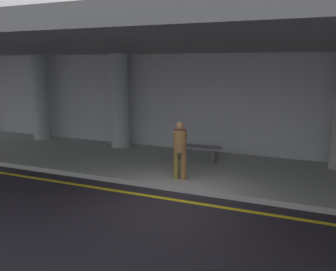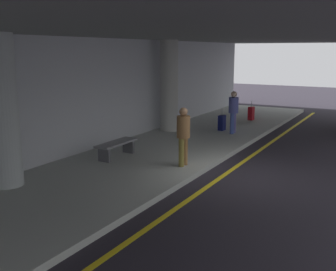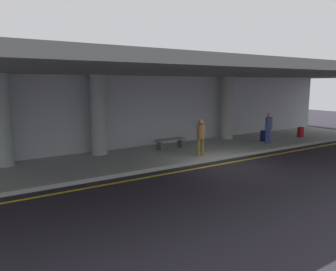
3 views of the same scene
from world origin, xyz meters
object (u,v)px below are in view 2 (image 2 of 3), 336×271
support_column_center (3,112)px  suitcase_upright_secondary (222,123)px  support_column_right_mid (169,86)px  person_waiting_for_ride (233,109)px  traveler_with_luggage (183,133)px  bench_metal (117,146)px  suitcase_upright_primary (251,113)px

support_column_center → suitcase_upright_secondary: support_column_center is taller
support_column_right_mid → person_waiting_for_ride: bearing=-73.8°
support_column_right_mid → person_waiting_for_ride: support_column_right_mid is taller
support_column_center → traveler_with_luggage: size_ratio=2.17×
support_column_center → support_column_right_mid: (8.00, 0.00, 0.00)m
support_column_right_mid → support_column_center: bearing=180.0°
bench_metal → suitcase_upright_secondary: bearing=-11.7°
traveler_with_luggage → suitcase_upright_primary: traveler_with_luggage is taller
support_column_center → suitcase_upright_secondary: 9.43m
person_waiting_for_ride → support_column_center: bearing=14.1°
support_column_center → suitcase_upright_secondary: bearing=-11.6°
traveler_with_luggage → suitcase_upright_primary: bearing=179.3°
traveler_with_luggage → person_waiting_for_ride: same height
traveler_with_luggage → suitcase_upright_secondary: size_ratio=1.87×
person_waiting_for_ride → bench_metal: bearing=11.2°
suitcase_upright_secondary → bench_metal: 5.77m
person_waiting_for_ride → suitcase_upright_secondary: bearing=-91.8°
traveler_with_luggage → suitcase_upright_primary: 8.58m
support_column_right_mid → traveler_with_luggage: support_column_right_mid is taller
suitcase_upright_primary → support_column_center: bearing=149.6°
support_column_right_mid → bench_metal: 4.81m
suitcase_upright_secondary → bench_metal: suitcase_upright_secondary is taller
support_column_right_mid → suitcase_upright_secondary: (1.12, -1.87, -1.51)m
traveler_with_luggage → suitcase_upright_primary: (8.52, 0.81, -0.65)m
suitcase_upright_primary → bench_metal: 8.81m
support_column_center → traveler_with_luggage: support_column_center is taller
support_column_center → person_waiting_for_ride: 9.12m
support_column_center → support_column_right_mid: size_ratio=1.00×
person_waiting_for_ride → suitcase_upright_primary: bearing=-143.4°
suitcase_upright_primary → traveler_with_luggage: bearing=164.9°
support_column_center → support_column_right_mid: 8.00m
traveler_with_luggage → bench_metal: size_ratio=1.05×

